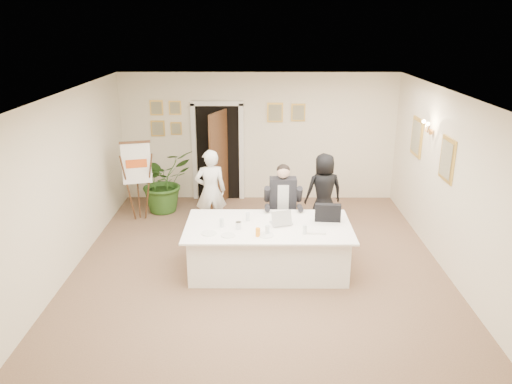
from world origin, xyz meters
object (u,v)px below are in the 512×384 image
at_px(laptop, 281,215).
at_px(steel_jug, 238,225).
at_px(paper_stack, 315,231).
at_px(conference_table, 268,247).
at_px(oj_glass, 258,232).
at_px(flip_chart, 138,185).
at_px(laptop_bag, 328,213).
at_px(standing_man, 211,191).
at_px(potted_palm, 163,181).
at_px(standing_woman, 324,191).
at_px(seated_man, 283,205).

relative_size(laptop, steel_jug, 3.16).
xyz_separation_m(paper_stack, steel_jug, (-1.18, 0.12, 0.04)).
height_order(conference_table, oj_glass, oj_glass).
xyz_separation_m(flip_chart, paper_stack, (3.26, -2.37, 0.05)).
relative_size(laptop_bag, steel_jug, 3.72).
xyz_separation_m(laptop, laptop_bag, (0.75, 0.11, 0.00)).
xyz_separation_m(flip_chart, steel_jug, (2.08, -2.25, 0.09)).
xyz_separation_m(standing_man, potted_palm, (-1.10, 1.08, -0.15)).
relative_size(conference_table, oj_glass, 20.08).
bearing_deg(steel_jug, standing_woman, 51.09).
bearing_deg(laptop_bag, laptop, -166.77).
height_order(standing_woman, laptop_bag, standing_woman).
relative_size(laptop, oj_glass, 2.67).
height_order(potted_palm, laptop_bag, potted_palm).
bearing_deg(standing_man, conference_table, 111.63).
relative_size(standing_woman, potted_palm, 1.13).
xyz_separation_m(conference_table, flip_chart, (-2.55, 2.12, 0.35)).
bearing_deg(laptop, conference_table, -176.96).
height_order(conference_table, standing_man, standing_man).
relative_size(seated_man, oj_glass, 11.55).
bearing_deg(seated_man, paper_stack, -57.52).
relative_size(conference_table, standing_woman, 1.78).
relative_size(potted_palm, oj_glass, 10.00).
bearing_deg(potted_palm, seated_man, -34.82).
distance_m(potted_palm, steel_jug, 3.27).
distance_m(seated_man, standing_man, 1.46).
relative_size(flip_chart, standing_woman, 1.09).
bearing_deg(potted_palm, oj_glass, -57.11).
height_order(seated_man, paper_stack, seated_man).
xyz_separation_m(conference_table, standing_woman, (1.10, 1.81, 0.34)).
bearing_deg(steel_jug, paper_stack, -5.62).
bearing_deg(seated_man, standing_woman, 57.95).
distance_m(oj_glass, steel_jug, 0.42).
relative_size(seated_man, flip_chart, 0.94).
distance_m(seated_man, flip_chart, 3.04).
distance_m(standing_woman, steel_jug, 2.49).
distance_m(seated_man, steel_jug, 1.33).
relative_size(potted_palm, laptop_bag, 3.18).
bearing_deg(flip_chart, oj_glass, -46.78).
height_order(flip_chart, paper_stack, flip_chart).
distance_m(conference_table, paper_stack, 0.85).
bearing_deg(standing_man, standing_woman, 173.97).
xyz_separation_m(standing_woman, steel_jug, (-1.56, -1.94, 0.10)).
bearing_deg(standing_man, laptop, 117.93).
bearing_deg(potted_palm, laptop_bag, -38.54).
relative_size(seated_man, standing_man, 0.94).
distance_m(seated_man, oj_glass, 1.46).
relative_size(potted_palm, laptop, 3.74).
bearing_deg(laptop, standing_man, 112.27).
bearing_deg(flip_chart, standing_man, -19.86).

